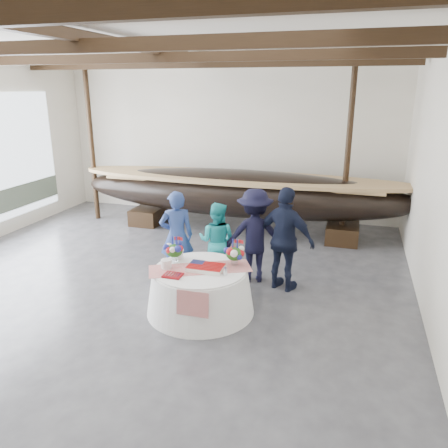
% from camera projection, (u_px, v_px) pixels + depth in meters
% --- Properties ---
extents(floor, '(10.00, 12.00, 0.01)m').
position_uv_depth(floor, '(133.00, 299.00, 8.02)').
color(floor, '#3D3D42').
rests_on(floor, ground).
extents(wall_back, '(10.00, 0.02, 4.50)m').
position_uv_depth(wall_back, '(226.00, 140.00, 12.82)').
color(wall_back, silver).
rests_on(wall_back, ground).
extents(ceiling, '(10.00, 12.00, 0.01)m').
position_uv_depth(ceiling, '(115.00, 34.00, 6.67)').
color(ceiling, white).
rests_on(ceiling, wall_back).
extents(pavilion_structure, '(9.80, 11.76, 4.50)m').
position_uv_depth(pavilion_structure, '(140.00, 70.00, 7.52)').
color(pavilion_structure, black).
rests_on(pavilion_structure, ground).
extents(longboat_display, '(8.95, 1.79, 1.68)m').
position_uv_depth(longboat_display, '(240.00, 193.00, 11.46)').
color(longboat_display, black).
rests_on(longboat_display, ground).
extents(banquet_table, '(1.85, 1.85, 0.80)m').
position_uv_depth(banquet_table, '(200.00, 290.00, 7.49)').
color(banquet_table, white).
rests_on(banquet_table, ground).
extents(tabletop_items, '(1.78, 1.26, 0.40)m').
position_uv_depth(tabletop_items, '(200.00, 257.00, 7.50)').
color(tabletop_items, red).
rests_on(tabletop_items, banquet_table).
extents(guest_woman_blue, '(0.80, 0.70, 1.83)m').
position_uv_depth(guest_woman_blue, '(177.00, 236.00, 8.61)').
color(guest_woman_blue, navy).
rests_on(guest_woman_blue, ground).
extents(guest_woman_teal, '(0.79, 0.63, 1.58)m').
position_uv_depth(guest_woman_teal, '(217.00, 241.00, 8.71)').
color(guest_woman_teal, '#22AFB2').
rests_on(guest_woman_teal, ground).
extents(guest_man_left, '(1.36, 1.01, 1.88)m').
position_uv_depth(guest_man_left, '(255.00, 236.00, 8.56)').
color(guest_man_left, black).
rests_on(guest_man_left, ground).
extents(guest_man_right, '(1.27, 0.86, 2.00)m').
position_uv_depth(guest_man_right, '(285.00, 240.00, 8.15)').
color(guest_man_right, black).
rests_on(guest_man_right, ground).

